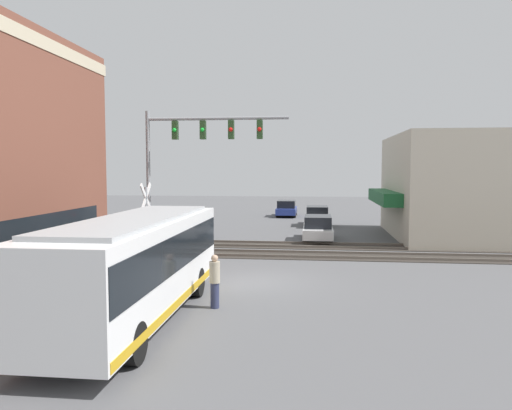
# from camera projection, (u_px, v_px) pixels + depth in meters

# --- Properties ---
(ground_plane) EXTENTS (120.00, 120.00, 0.00)m
(ground_plane) POSITION_uv_depth(u_px,v_px,m) (254.00, 281.00, 19.84)
(ground_plane) COLOR #565659
(shop_building) EXTENTS (11.66, 8.98, 6.62)m
(shop_building) POSITION_uv_depth(u_px,v_px,m) (454.00, 187.00, 32.23)
(shop_building) COLOR beige
(shop_building) RESTS_ON ground
(city_bus) EXTENTS (10.14, 2.59, 3.06)m
(city_bus) POSITION_uv_depth(u_px,v_px,m) (136.00, 264.00, 14.61)
(city_bus) COLOR white
(city_bus) RESTS_ON ground
(traffic_signal_gantry) EXTENTS (0.42, 7.06, 7.29)m
(traffic_signal_gantry) POSITION_uv_depth(u_px,v_px,m) (191.00, 148.00, 24.39)
(traffic_signal_gantry) COLOR gray
(traffic_signal_gantry) RESTS_ON ground
(crossing_signal) EXTENTS (1.41, 1.18, 3.81)m
(crossing_signal) POSITION_uv_depth(u_px,v_px,m) (146.00, 215.00, 23.37)
(crossing_signal) COLOR gray
(crossing_signal) RESTS_ON ground
(rail_track_near) EXTENTS (2.60, 60.00, 0.15)m
(rail_track_near) POSITION_uv_depth(u_px,v_px,m) (268.00, 254.00, 25.78)
(rail_track_near) COLOR #332D28
(rail_track_near) RESTS_ON ground
(rail_track_far) EXTENTS (2.60, 60.00, 0.15)m
(rail_track_far) POSITION_uv_depth(u_px,v_px,m) (273.00, 245.00, 28.95)
(rail_track_far) COLOR #332D28
(rail_track_far) RESTS_ON ground
(parked_car_white) EXTENTS (4.57, 1.82, 1.54)m
(parked_car_white) POSITION_uv_depth(u_px,v_px,m) (318.00, 229.00, 31.05)
(parked_car_white) COLOR silver
(parked_car_white) RESTS_ON ground
(parked_car_grey) EXTENTS (4.49, 1.82, 1.54)m
(parked_car_grey) POSITION_uv_depth(u_px,v_px,m) (317.00, 217.00, 38.98)
(parked_car_grey) COLOR slate
(parked_car_grey) RESTS_ON ground
(parked_car_blue) EXTENTS (4.23, 1.82, 1.50)m
(parked_car_blue) POSITION_uv_depth(u_px,v_px,m) (287.00, 209.00, 46.54)
(parked_car_blue) COLOR navy
(parked_car_blue) RESTS_ON ground
(pedestrian_near_bus) EXTENTS (0.34, 0.34, 1.73)m
(pedestrian_near_bus) POSITION_uv_depth(u_px,v_px,m) (215.00, 281.00, 15.93)
(pedestrian_near_bus) COLOR #2D3351
(pedestrian_near_bus) RESTS_ON ground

